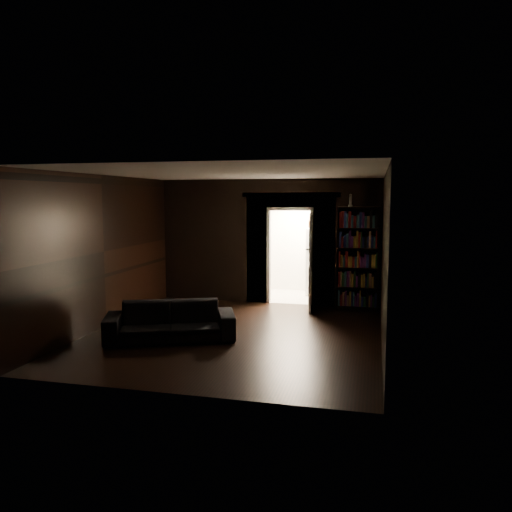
{
  "coord_description": "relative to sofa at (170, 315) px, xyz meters",
  "views": [
    {
      "loc": [
        2.35,
        -8.21,
        2.38
      ],
      "look_at": [
        0.17,
        0.9,
        1.29
      ],
      "focal_mm": 35.0,
      "sensor_mm": 36.0,
      "label": 1
    }
  ],
  "objects": [
    {
      "name": "figurine",
      "position": [
        2.8,
        3.08,
        1.92
      ],
      "size": [
        0.1,
        0.1,
        0.26
      ],
      "primitive_type": "cube",
      "rotation": [
        0.0,
        0.0,
        0.17
      ],
      "color": "silver",
      "rests_on": "bookshelf"
    },
    {
      "name": "room_walls",
      "position": [
        0.96,
        1.62,
        1.27
      ],
      "size": [
        5.02,
        5.61,
        2.84
      ],
      "color": "black",
      "rests_on": "ground"
    },
    {
      "name": "sofa",
      "position": [
        0.0,
        0.0,
        0.0
      ],
      "size": [
        2.33,
        1.65,
        0.82
      ],
      "primitive_type": "imported",
      "rotation": [
        0.0,
        0.0,
        0.38
      ],
      "color": "black",
      "rests_on": "ground"
    },
    {
      "name": "kitchen_alcove",
      "position": [
        1.47,
        4.42,
        0.8
      ],
      "size": [
        2.2,
        1.8,
        2.6
      ],
      "color": "#BBB3A3",
      "rests_on": "ground"
    },
    {
      "name": "bottles",
      "position": [
        2.01,
        4.51,
        1.38
      ],
      "size": [
        0.71,
        0.15,
        0.28
      ],
      "primitive_type": "cube",
      "rotation": [
        0.0,
        0.0,
        0.08
      ],
      "color": "black",
      "rests_on": "refrigerator"
    },
    {
      "name": "refrigerator",
      "position": [
        2.07,
        4.58,
        0.41
      ],
      "size": [
        0.81,
        0.76,
        1.65
      ],
      "primitive_type": "cube",
      "rotation": [
        0.0,
        0.0,
        -0.11
      ],
      "color": "white",
      "rests_on": "ground"
    },
    {
      "name": "ground",
      "position": [
        0.97,
        0.55,
        -0.41
      ],
      "size": [
        5.5,
        5.5,
        0.0
      ],
      "primitive_type": "plane",
      "color": "black",
      "rests_on": "ground"
    },
    {
      "name": "door",
      "position": [
        1.99,
        2.86,
        0.61
      ],
      "size": [
        0.15,
        0.85,
        2.05
      ],
      "primitive_type": "cube",
      "rotation": [
        0.0,
        0.0,
        1.69
      ],
      "color": "white",
      "rests_on": "ground"
    },
    {
      "name": "bookshelf",
      "position": [
        2.97,
        3.1,
        0.69
      ],
      "size": [
        0.94,
        0.46,
        2.2
      ],
      "primitive_type": "cube",
      "rotation": [
        0.0,
        0.0,
        0.16
      ],
      "color": "black",
      "rests_on": "ground"
    }
  ]
}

